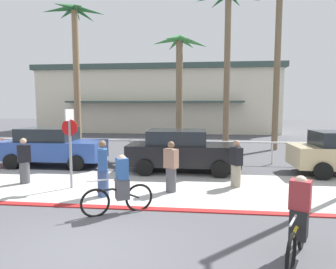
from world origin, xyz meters
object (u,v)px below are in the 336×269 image
object	(u,v)px
palm_tree_4	(279,29)
cyclist_yellow_0	(299,220)
palm_tree_3	(227,38)
palm_tree_1	(75,45)
stop_sign_bike_lane	(70,137)
car_black_2	(182,151)
pedestrian_0	(236,166)
pedestrian_1	(103,171)
palm_tree_2	(180,68)
car_blue_1	(53,146)
pedestrian_3	(171,169)
pedestrian_2	(24,163)
cyclist_black_1	(120,186)

from	to	relation	value
palm_tree_4	cyclist_yellow_0	world-z (taller)	palm_tree_4
palm_tree_3	palm_tree_1	bearing A→B (deg)	-172.94
palm_tree_1	stop_sign_bike_lane	bearing A→B (deg)	-68.30
car_black_2	cyclist_yellow_0	distance (m)	6.89
pedestrian_0	pedestrian_1	size ratio (longest dim) A/B	0.93
palm_tree_2	cyclist_yellow_0	size ratio (longest dim) A/B	3.86
palm_tree_2	pedestrian_0	world-z (taller)	palm_tree_2
palm_tree_2	car_blue_1	xyz separation A→B (m)	(-5.37, -3.63, -3.78)
pedestrian_3	palm_tree_2	bearing A→B (deg)	91.85
palm_tree_1	pedestrian_2	xyz separation A→B (m)	(1.15, -7.13, -5.39)
palm_tree_3	pedestrian_0	xyz separation A→B (m)	(-0.34, -7.87, -5.82)
palm_tree_1	palm_tree_2	distance (m)	6.21
palm_tree_1	palm_tree_4	xyz separation A→B (m)	(11.61, 1.68, 0.97)
stop_sign_bike_lane	car_black_2	size ratio (longest dim) A/B	0.58
car_blue_1	pedestrian_2	world-z (taller)	car_blue_1
car_black_2	pedestrian_2	world-z (taller)	car_black_2
palm_tree_2	car_black_2	size ratio (longest dim) A/B	1.45
palm_tree_1	car_black_2	size ratio (longest dim) A/B	1.89
car_black_2	pedestrian_0	bearing A→B (deg)	-46.95
palm_tree_3	pedestrian_1	world-z (taller)	palm_tree_3
car_blue_1	palm_tree_3	bearing A→B (deg)	33.50
car_blue_1	car_black_2	distance (m)	5.78
palm_tree_1	palm_tree_4	bearing A→B (deg)	8.26
palm_tree_4	pedestrian_1	size ratio (longest dim) A/B	5.91
car_black_2	palm_tree_2	bearing A→B (deg)	95.26
palm_tree_3	pedestrian_0	world-z (taller)	palm_tree_3
palm_tree_4	pedestrian_2	size ratio (longest dim) A/B	6.28
stop_sign_bike_lane	palm_tree_1	bearing A→B (deg)	111.70
car_black_2	cyclist_black_1	bearing A→B (deg)	-104.90
cyclist_black_1	pedestrian_1	xyz separation A→B (m)	(-0.85, 1.19, 0.08)
pedestrian_0	pedestrian_3	size ratio (longest dim) A/B	0.98
cyclist_yellow_0	cyclist_black_1	bearing A→B (deg)	154.28
palm_tree_2	cyclist_yellow_0	bearing A→B (deg)	-75.11
palm_tree_1	palm_tree_3	size ratio (longest dim) A/B	0.91
palm_tree_1	cyclist_yellow_0	world-z (taller)	palm_tree_1
pedestrian_1	pedestrian_3	size ratio (longest dim) A/B	1.05
stop_sign_bike_lane	cyclist_black_1	world-z (taller)	stop_sign_bike_lane
car_black_2	pedestrian_0	size ratio (longest dim) A/B	2.83
palm_tree_2	pedestrian_3	bearing A→B (deg)	-88.15
palm_tree_3	car_black_2	xyz separation A→B (m)	(-2.24, -5.83, -5.66)
palm_tree_1	car_black_2	distance (m)	9.54
palm_tree_1	palm_tree_2	world-z (taller)	palm_tree_1
palm_tree_3	pedestrian_3	size ratio (longest dim) A/B	5.74
cyclist_yellow_0	stop_sign_bike_lane	bearing A→B (deg)	147.70
palm_tree_1	pedestrian_2	size ratio (longest dim) A/B	5.29
palm_tree_4	pedestrian_0	distance (m)	11.12
car_blue_1	cyclist_yellow_0	bearing A→B (deg)	-40.44
car_blue_1	pedestrian_0	world-z (taller)	car_blue_1
palm_tree_3	cyclist_yellow_0	world-z (taller)	palm_tree_3
cyclist_black_1	pedestrian_0	bearing A→B (deg)	40.01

